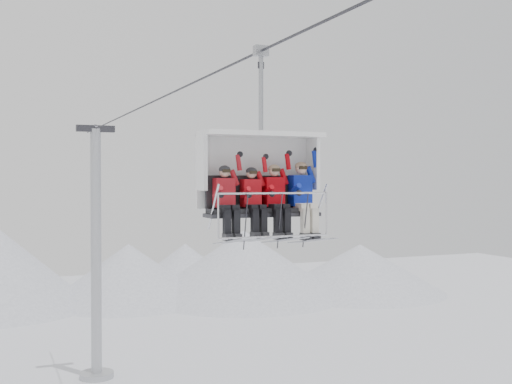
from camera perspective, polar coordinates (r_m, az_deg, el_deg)
name	(u,v)px	position (r m, az deg, el deg)	size (l,w,h in m)	color
ridgeline	(38,275)	(55.40, -18.83, -7.00)	(72.00, 21.00, 7.00)	silver
lift_tower_right	(96,270)	(35.42, -14.02, -6.74)	(2.00, 1.80, 13.48)	#A4A6AB
haul_cable	(256,53)	(14.02, 0.00, 12.23)	(0.06, 0.06, 50.00)	#2F2F34
chairlift_carrier	(258,174)	(13.63, 0.22, 1.65)	(2.61, 1.17, 3.98)	black
skier_far_left	(226,199)	(13.03, -2.69, -0.60)	(0.41, 1.69, 1.62)	red
skier_center_left	(253,199)	(13.24, -0.27, -0.64)	(0.39, 1.69, 1.57)	red
skier_center_right	(276,197)	(13.46, 1.76, -0.49)	(0.42, 1.69, 1.66)	#B6040D
skier_far_right	(302,196)	(13.74, 4.15, -0.35)	(0.45, 1.69, 1.75)	#0E23A4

